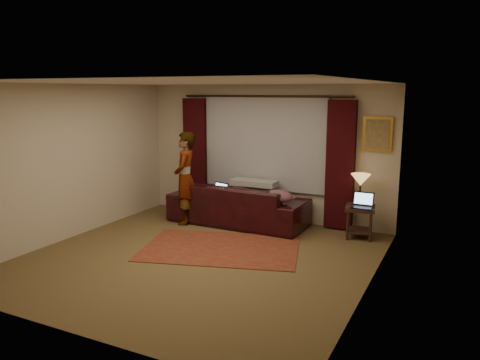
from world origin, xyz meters
name	(u,v)px	position (x,y,z in m)	size (l,w,h in m)	color
floor	(199,258)	(0.00, 0.00, -0.01)	(5.00, 5.00, 0.01)	brown
ceiling	(196,82)	(0.00, 0.00, 2.60)	(5.00, 5.00, 0.02)	silver
wall_back	(265,153)	(0.00, 2.50, 1.30)	(5.00, 0.02, 2.60)	#C1B39A
wall_front	(65,213)	(0.00, -2.50, 1.30)	(5.00, 0.02, 2.60)	#C1B39A
wall_left	(71,162)	(-2.50, 0.00, 1.30)	(0.02, 5.00, 2.60)	#C1B39A
wall_right	(372,189)	(2.50, 0.00, 1.30)	(0.02, 5.00, 2.60)	#C1B39A
sheer_curtain	(264,143)	(0.00, 2.44, 1.50)	(2.50, 0.05, 1.80)	#9C9CA4
drape_left	(196,155)	(-1.50, 2.39, 1.18)	(0.50, 0.14, 2.30)	black
drape_right	(340,165)	(1.50, 2.39, 1.18)	(0.50, 0.14, 2.30)	black
curtain_rod	(263,96)	(0.00, 2.39, 2.38)	(0.04, 0.04, 3.40)	black
picture_frame	(378,134)	(2.10, 2.47, 1.75)	(0.50, 0.04, 0.60)	gold
sofa	(238,197)	(-0.30, 1.92, 0.53)	(2.60, 1.13, 1.05)	black
throw_blanket	(254,168)	(-0.06, 2.13, 1.05)	(0.88, 0.35, 0.10)	gray
clothing_pile	(278,197)	(0.58, 1.74, 0.64)	(0.55, 0.42, 0.23)	brown
laptop_sofa	(217,190)	(-0.66, 1.74, 0.65)	(0.34, 0.37, 0.24)	black
area_rug	(221,248)	(0.09, 0.53, 0.01)	(2.45, 1.64, 0.01)	maroon
end_table	(360,222)	(1.95, 2.06, 0.28)	(0.48, 0.48, 0.56)	black
tiffany_lamp	(360,189)	(1.91, 2.17, 0.82)	(0.33, 0.33, 0.53)	olive
laptop_table	(362,201)	(2.00, 1.96, 0.68)	(0.34, 0.37, 0.25)	black
person	(185,178)	(-1.20, 1.52, 0.87)	(0.51, 0.51, 1.74)	gray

